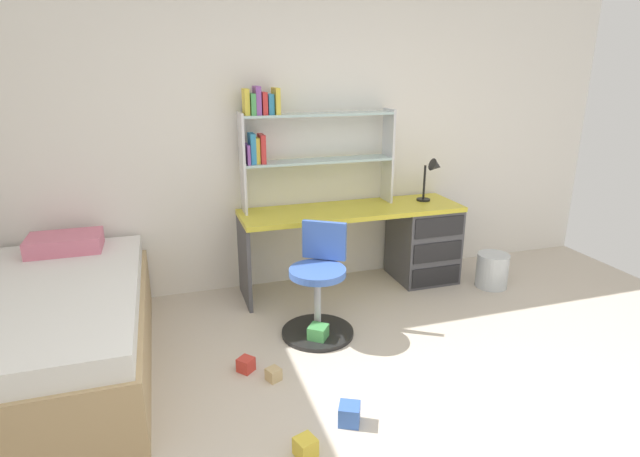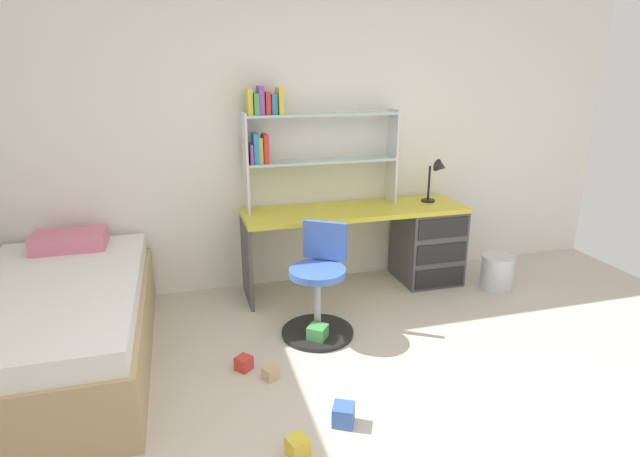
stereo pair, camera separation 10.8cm
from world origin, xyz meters
TOP-DOWN VIEW (x-y plane):
  - room_shell at (-1.25, 1.25)m, footprint 5.86×6.03m
  - desk at (0.84, 2.22)m, footprint 1.89×0.55m
  - bookshelf_hutch at (-0.09, 2.37)m, footprint 1.29×0.22m
  - desk_lamp at (1.10, 2.24)m, footprint 0.20×0.17m
  - swivel_chair at (-0.17, 1.53)m, footprint 0.52×0.52m
  - bed_platform at (-1.87, 1.55)m, footprint 1.07×1.91m
  - waste_bin at (1.53, 1.85)m, footprint 0.27×0.27m
  - toy_block_blue_0 at (-0.31, 0.53)m, footprint 0.15×0.15m
  - toy_block_green_1 at (-0.21, 1.40)m, footprint 0.17×0.17m
  - toy_block_natural_2 at (-0.61, 1.05)m, footprint 0.11×0.11m
  - toy_block_yellow_3 at (-0.60, 0.38)m, footprint 0.12×0.12m
  - toy_block_red_4 at (-0.76, 1.20)m, footprint 0.13×0.13m

SIDE VIEW (x-z plane):
  - toy_block_natural_2 at x=-0.61m, z-range 0.00..0.08m
  - toy_block_red_4 at x=-0.76m, z-range 0.00..0.09m
  - toy_block_yellow_3 at x=-0.60m, z-range 0.00..0.10m
  - toy_block_blue_0 at x=-0.31m, z-range 0.00..0.11m
  - toy_block_green_1 at x=-0.21m, z-range 0.00..0.12m
  - waste_bin at x=1.53m, z-range 0.00..0.30m
  - bed_platform at x=-1.87m, z-range -0.06..0.63m
  - swivel_chair at x=-0.17m, z-range -0.08..0.72m
  - desk at x=0.84m, z-range 0.04..0.76m
  - desk_lamp at x=1.10m, z-range 0.78..1.16m
  - room_shell at x=-1.25m, z-range 0.00..2.51m
  - bookshelf_hutch at x=-0.09m, z-range 0.81..1.81m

